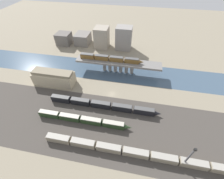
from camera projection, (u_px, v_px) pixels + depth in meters
The scene contains 14 objects.
ground_plane at pixel (112, 94), 97.82m from camera, with size 400.00×400.00×0.00m, color gray.
railbed_yard at pixel (104, 125), 80.84m from camera, with size 280.00×42.00×0.01m, color #423D38.
river_water at pixel (118, 71), 115.21m from camera, with size 320.00×25.04×0.01m, color #3D5166.
bridge at pixel (118, 63), 110.09m from camera, with size 62.23×9.54×9.25m.
train_on_bridge at pixel (111, 58), 108.33m from camera, with size 46.48×2.98×3.58m.
train_yard_near at pixel (139, 154), 67.98m from camera, with size 91.27×3.16×3.62m.
train_yard_mid at pixel (83, 120), 81.17m from camera, with size 52.10×2.77×3.79m.
train_yard_far at pixel (103, 105), 88.30m from camera, with size 66.20×2.96×4.17m.
warehouse_building at pixel (54, 78), 102.32m from camera, with size 27.52×10.20×10.10m.
signal_tower at pixel (189, 157), 60.71m from camera, with size 1.00×0.73×15.58m.
city_block_far_left at pixel (64, 39), 143.85m from camera, with size 12.93×12.27×10.75m, color #605B56.
city_block_left at pixel (83, 39), 144.98m from camera, with size 13.02×15.35×9.82m, color slate.
city_block_center at pixel (102, 38), 137.14m from camera, with size 12.21×12.80×18.31m, color gray.
city_block_right at pixel (124, 38), 134.19m from camera, with size 13.93×11.45×20.13m, color gray.
Camera 1 is at (12.90, -67.22, 69.93)m, focal length 24.00 mm.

